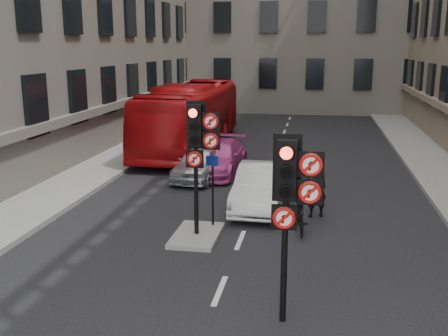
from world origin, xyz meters
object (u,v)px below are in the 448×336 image
(car_silver, at_px, (200,162))
(motorcyclist, at_px, (316,188))
(motorcycle, at_px, (300,213))
(car_pink, at_px, (218,157))
(info_sign, at_px, (213,181))
(signal_near, at_px, (291,190))
(bus_red, at_px, (191,116))
(car_white, at_px, (261,187))
(signal_far, at_px, (199,140))

(car_silver, distance_m, motorcyclist, 5.96)
(motorcycle, bearing_deg, car_pink, 112.40)
(info_sign, bearing_deg, motorcyclist, 32.00)
(signal_near, height_order, bus_red, signal_near)
(car_pink, bearing_deg, car_silver, -115.30)
(car_white, distance_m, car_pink, 4.82)
(motorcyclist, bearing_deg, bus_red, -81.19)
(bus_red, height_order, motorcyclist, bus_red)
(car_white, height_order, car_pink, car_white)
(signal_far, height_order, motorcyclist, signal_far)
(car_white, bearing_deg, bus_red, 117.24)
(car_silver, bearing_deg, car_white, -45.40)
(car_pink, relative_size, motorcycle, 2.57)
(signal_far, relative_size, motorcycle, 2.05)
(motorcycle, relative_size, motorcyclist, 0.95)
(car_white, relative_size, info_sign, 2.08)
(car_pink, bearing_deg, signal_far, -80.87)
(motorcycle, bearing_deg, car_silver, 120.46)
(car_silver, height_order, motorcycle, car_silver)
(signal_near, relative_size, car_pink, 0.80)
(signal_near, distance_m, car_white, 7.36)
(info_sign, bearing_deg, motorcycle, 8.89)
(car_pink, xyz_separation_m, motorcycle, (3.52, -6.28, -0.13))
(car_silver, distance_m, car_white, 4.27)
(signal_far, bearing_deg, car_silver, 102.42)
(signal_near, xyz_separation_m, car_pink, (-3.47, 11.28, -1.93))
(car_silver, xyz_separation_m, motorcycle, (4.04, -5.29, -0.12))
(car_silver, relative_size, car_white, 0.90)
(signal_near, relative_size, info_sign, 1.78)
(car_pink, bearing_deg, bus_red, 117.75)
(motorcyclist, relative_size, info_sign, 0.91)
(signal_far, bearing_deg, motorcyclist, 37.40)
(car_white, distance_m, motorcyclist, 1.87)
(bus_red, bearing_deg, info_sign, -73.10)
(car_white, height_order, motorcycle, car_white)
(motorcycle, bearing_deg, signal_near, -97.49)
(info_sign, bearing_deg, bus_red, 109.18)
(bus_red, relative_size, motorcycle, 6.66)
(motorcycle, bearing_deg, car_white, 116.70)
(signal_near, xyz_separation_m, bus_red, (-5.76, 16.10, -0.97))
(car_white, xyz_separation_m, car_pink, (-2.20, 4.28, -0.04))
(car_silver, height_order, bus_red, bus_red)
(car_silver, distance_m, bus_red, 6.14)
(car_silver, relative_size, bus_red, 0.32)
(signal_far, xyz_separation_m, motorcycle, (2.65, 1.01, -2.18))
(car_silver, bearing_deg, info_sign, -68.79)
(bus_red, distance_m, motorcycle, 12.57)
(info_sign, bearing_deg, signal_far, -103.49)
(motorcyclist, bearing_deg, car_silver, -65.31)
(signal_far, xyz_separation_m, car_silver, (-1.39, 6.30, -2.06))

